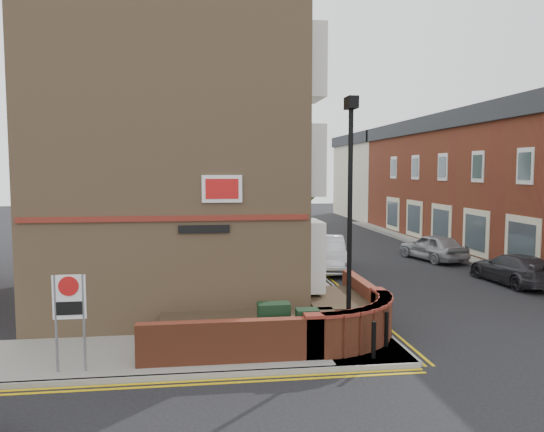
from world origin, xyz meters
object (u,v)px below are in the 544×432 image
at_px(utility_cabinet_large, 274,327).
at_px(zone_sign, 69,305).
at_px(lamppost, 350,222).
at_px(silver_car_near, 326,253).

bearing_deg(utility_cabinet_large, zone_sign, -170.31).
distance_m(lamppost, zone_sign, 6.85).
xyz_separation_m(lamppost, silver_car_near, (2.00, 10.91, -2.56)).
relative_size(lamppost, zone_sign, 2.86).
bearing_deg(zone_sign, utility_cabinet_large, 9.69).
bearing_deg(utility_cabinet_large, lamppost, -3.01).
height_order(lamppost, silver_car_near, lamppost).
height_order(lamppost, utility_cabinet_large, lamppost).
bearing_deg(silver_car_near, utility_cabinet_large, -100.61).
bearing_deg(lamppost, silver_car_near, 79.61).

